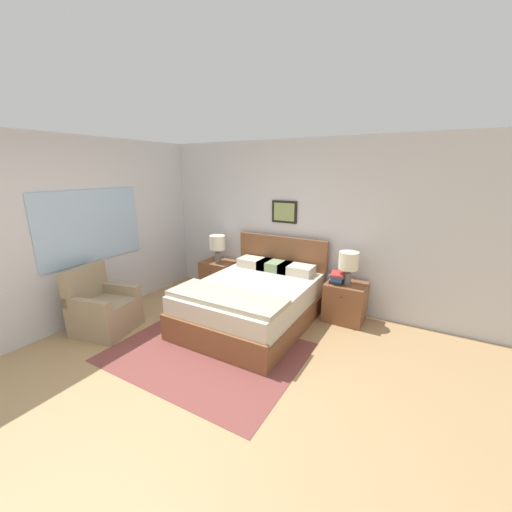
# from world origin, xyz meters

# --- Properties ---
(ground_plane) EXTENTS (16.00, 16.00, 0.00)m
(ground_plane) POSITION_xyz_m (0.00, 0.00, 0.00)
(ground_plane) COLOR tan
(wall_back) EXTENTS (6.86, 0.09, 2.60)m
(wall_back) POSITION_xyz_m (-0.00, 2.74, 1.30)
(wall_back) COLOR silver
(wall_back) RESTS_ON ground_plane
(wall_left) EXTENTS (0.08, 5.11, 2.60)m
(wall_left) POSITION_xyz_m (-2.26, 1.33, 1.30)
(wall_left) COLOR silver
(wall_left) RESTS_ON ground_plane
(area_rug_main) EXTENTS (2.24, 1.70, 0.01)m
(area_rug_main) POSITION_xyz_m (-0.15, 0.72, 0.00)
(area_rug_main) COLOR brown
(area_rug_main) RESTS_ON ground_plane
(bed) EXTENTS (1.55, 1.99, 1.10)m
(bed) POSITION_xyz_m (-0.07, 1.68, 0.33)
(bed) COLOR brown
(bed) RESTS_ON ground_plane
(armchair) EXTENTS (0.83, 0.82, 0.89)m
(armchair) POSITION_xyz_m (-1.72, 0.46, 0.30)
(armchair) COLOR #998466
(armchair) RESTS_ON ground_plane
(nightstand_near_window) EXTENTS (0.56, 0.50, 0.57)m
(nightstand_near_window) POSITION_xyz_m (-1.21, 2.42, 0.28)
(nightstand_near_window) COLOR brown
(nightstand_near_window) RESTS_ON ground_plane
(nightstand_by_door) EXTENTS (0.56, 0.50, 0.57)m
(nightstand_by_door) POSITION_xyz_m (1.07, 2.42, 0.28)
(nightstand_by_door) COLOR brown
(nightstand_by_door) RESTS_ON ground_plane
(table_lamp_near_window) EXTENTS (0.27, 0.27, 0.47)m
(table_lamp_near_window) POSITION_xyz_m (-1.19, 2.39, 0.89)
(table_lamp_near_window) COLOR slate
(table_lamp_near_window) RESTS_ON nightstand_near_window
(table_lamp_by_door) EXTENTS (0.27, 0.27, 0.47)m
(table_lamp_by_door) POSITION_xyz_m (1.07, 2.39, 0.89)
(table_lamp_by_door) COLOR slate
(table_lamp_by_door) RESTS_ON nightstand_by_door
(book_thick_bottom) EXTENTS (0.19, 0.21, 0.04)m
(book_thick_bottom) POSITION_xyz_m (0.94, 2.37, 0.59)
(book_thick_bottom) COLOR #232328
(book_thick_bottom) RESTS_ON nightstand_by_door
(book_hardcover_middle) EXTENTS (0.17, 0.22, 0.04)m
(book_hardcover_middle) POSITION_xyz_m (0.94, 2.37, 0.63)
(book_hardcover_middle) COLOR #335693
(book_hardcover_middle) RESTS_ON book_thick_bottom
(book_novel_upper) EXTENTS (0.25, 0.25, 0.04)m
(book_novel_upper) POSITION_xyz_m (0.94, 2.37, 0.67)
(book_novel_upper) COLOR #335693
(book_novel_upper) RESTS_ON book_hardcover_middle
(book_slim_near_top) EXTENTS (0.22, 0.29, 0.03)m
(book_slim_near_top) POSITION_xyz_m (0.94, 2.37, 0.71)
(book_slim_near_top) COLOR #B7332D
(book_slim_near_top) RESTS_ON book_novel_upper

